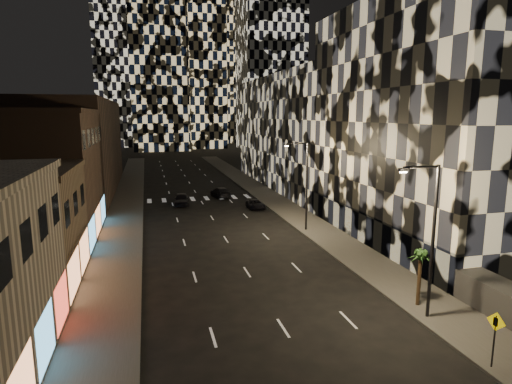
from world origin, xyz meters
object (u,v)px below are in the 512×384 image
car_dark_oncoming (221,192)px  car_dark_rightlane (256,204)px  palm_tree (421,259)px  ped_sign (495,330)px  car_dark_midlane (181,199)px  streetlight_near (430,231)px  streetlight_far (305,180)px

car_dark_oncoming → car_dark_rightlane: 9.36m
palm_tree → ped_sign: bearing=-95.9°
ped_sign → palm_tree: 6.88m
ped_sign → palm_tree: size_ratio=0.77×
ped_sign → palm_tree: (0.70, 6.76, 1.09)m
car_dark_midlane → ped_sign: 42.89m
streetlight_near → ped_sign: 6.20m
streetlight_near → ped_sign: bearing=-90.6°
streetlight_far → car_dark_oncoming: bearing=104.3°
ped_sign → streetlight_near: bearing=76.6°
car_dark_midlane → ped_sign: bearing=-69.6°
car_dark_rightlane → ped_sign: 36.87m
car_dark_midlane → ped_sign: size_ratio=1.68×
car_dark_midlane → ped_sign: ped_sign is taller
streetlight_near → car_dark_oncoming: (-5.21, 40.41, -4.64)m
streetlight_far → palm_tree: (0.65, -18.47, -2.25)m
ped_sign → car_dark_oncoming: bearing=83.7°
car_dark_rightlane → palm_tree: 30.26m
palm_tree → streetlight_far: bearing=92.0°
streetlight_far → car_dark_rightlane: 12.69m
car_dark_oncoming → streetlight_far: bearing=96.7°
car_dark_midlane → palm_tree: palm_tree is taller
streetlight_near → car_dark_oncoming: streetlight_near is taller
streetlight_far → ped_sign: bearing=-90.1°
car_dark_oncoming → ped_sign: (5.15, -45.64, 1.30)m
streetlight_near → ped_sign: (-0.06, -5.23, -3.34)m
car_dark_rightlane → ped_sign: ped_sign is taller
ped_sign → palm_tree: palm_tree is taller
streetlight_near → car_dark_midlane: bearing=107.2°
streetlight_far → palm_tree: bearing=-88.0°
streetlight_far → car_dark_rightlane: size_ratio=2.21×
car_dark_rightlane → ped_sign: size_ratio=1.48×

